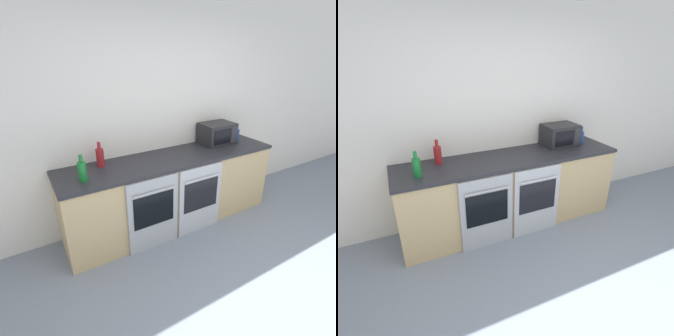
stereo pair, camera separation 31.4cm
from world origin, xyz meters
TOP-DOWN VIEW (x-y plane):
  - ground_plane at (0.00, 0.00)m, footprint 16.00×16.00m
  - wall_back at (0.00, 2.14)m, footprint 10.00×0.06m
  - counter_back at (0.00, 1.79)m, footprint 2.71×0.66m
  - oven_left at (-0.44, 1.46)m, footprint 0.60×0.06m
  - oven_right at (0.19, 1.46)m, footprint 0.60×0.06m
  - microwave at (0.77, 1.92)m, footprint 0.45×0.33m
  - bottle_green at (-1.08, 1.68)m, footprint 0.08×0.08m
  - bottle_red at (-0.82, 1.94)m, footprint 0.08×0.08m
  - bottle_blue at (1.06, 1.84)m, footprint 0.07×0.07m

SIDE VIEW (x-z plane):
  - ground_plane at x=0.00m, z-range 0.00..0.00m
  - oven_left at x=-0.44m, z-range 0.01..0.87m
  - oven_right at x=0.19m, z-range 0.01..0.87m
  - counter_back at x=0.00m, z-range 0.00..0.91m
  - bottle_blue at x=1.06m, z-range 0.88..1.12m
  - bottle_green at x=-1.08m, z-range 0.88..1.15m
  - bottle_red at x=-0.82m, z-range 0.88..1.15m
  - microwave at x=0.77m, z-range 0.91..1.19m
  - wall_back at x=0.00m, z-range 0.00..2.60m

